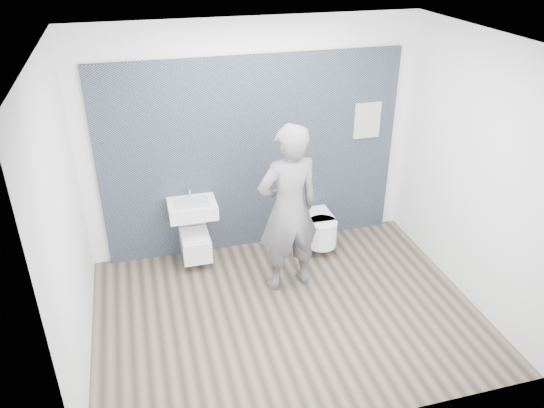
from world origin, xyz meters
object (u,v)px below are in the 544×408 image
object	(u,v)px
toilet_square	(195,243)
visitor	(288,210)
washbasin	(192,208)
toilet_rounded	(319,228)

from	to	relation	value
toilet_square	visitor	xyz separation A→B (m)	(0.94, -0.71, 0.69)
washbasin	toilet_square	xyz separation A→B (m)	(-0.00, -0.03, -0.45)
toilet_square	toilet_rounded	bearing A→B (deg)	-2.90
washbasin	toilet_rounded	xyz separation A→B (m)	(1.54, -0.11, -0.45)
washbasin	toilet_square	distance (m)	0.45
visitor	washbasin	bearing A→B (deg)	-46.34
washbasin	visitor	distance (m)	1.22
washbasin	visitor	xyz separation A→B (m)	(0.94, -0.74, 0.24)
washbasin	visitor	world-z (taller)	visitor
washbasin	toilet_square	world-z (taller)	washbasin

